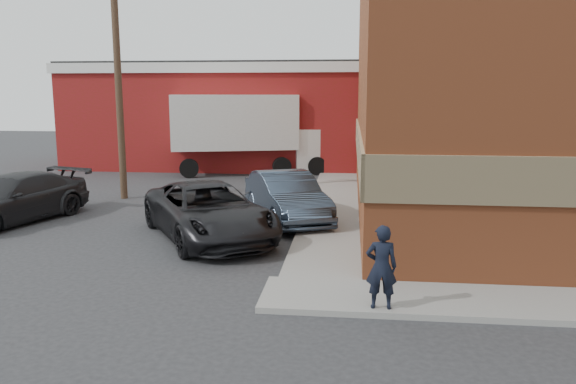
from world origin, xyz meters
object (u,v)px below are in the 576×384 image
(man, at_px, (381,267))
(warehouse, at_px, (224,114))
(suv_b, at_px, (13,199))
(box_truck, at_px, (250,129))
(brick_building, at_px, (567,73))
(sedan, at_px, (286,197))
(utility_pole, at_px, (118,73))
(suv_a, at_px, (209,211))

(man, bearing_deg, warehouse, -71.15)
(suv_b, relative_size, box_truck, 0.62)
(warehouse, height_order, man, warehouse)
(man, relative_size, box_truck, 0.19)
(brick_building, distance_m, sedan, 10.56)
(utility_pole, distance_m, suv_b, 6.14)
(utility_pole, relative_size, suv_a, 1.61)
(man, height_order, suv_b, man)
(man, height_order, box_truck, box_truck)
(suv_a, bearing_deg, brick_building, -6.03)
(sedan, xyz_separation_m, suv_a, (-1.91, -2.41, -0.00))
(sedan, bearing_deg, box_truck, 82.89)
(man, distance_m, suv_b, 12.79)
(sedan, relative_size, suv_b, 0.91)
(brick_building, height_order, man, brick_building)
(utility_pole, bearing_deg, box_truck, 63.11)
(sedan, relative_size, suv_a, 0.84)
(warehouse, xyz_separation_m, man, (7.80, -21.55, -1.91))
(brick_building, distance_m, man, 13.05)
(brick_building, distance_m, utility_pole, 16.00)
(box_truck, bearing_deg, brick_building, -45.44)
(box_truck, bearing_deg, sedan, -88.76)
(brick_building, relative_size, sedan, 3.85)
(utility_pole, distance_m, sedan, 8.40)
(brick_building, distance_m, box_truck, 14.50)
(suv_a, relative_size, suv_b, 1.08)
(warehouse, xyz_separation_m, utility_pole, (-1.50, -11.00, 1.93))
(man, xyz_separation_m, suv_a, (-4.51, 4.99, -0.13))
(suv_b, height_order, box_truck, box_truck)
(warehouse, bearing_deg, box_truck, -60.51)
(warehouse, relative_size, man, 10.36)
(utility_pole, xyz_separation_m, suv_a, (4.79, -5.56, -3.97))
(suv_a, bearing_deg, box_truck, 62.69)
(warehouse, xyz_separation_m, suv_a, (3.29, -16.56, -2.03))
(brick_building, relative_size, box_truck, 2.20)
(sedan, bearing_deg, brick_building, -4.80)
(warehouse, height_order, suv_a, warehouse)
(man, xyz_separation_m, sedan, (-2.60, 7.39, -0.13))
(utility_pole, xyz_separation_m, man, (9.30, -10.55, -3.84))
(brick_building, bearing_deg, utility_pole, 179.98)
(suv_b, xyz_separation_m, box_truck, (5.50, 11.48, 1.52))
(box_truck, bearing_deg, suv_a, -100.06)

